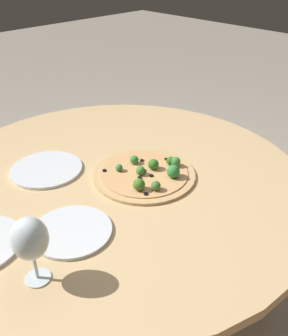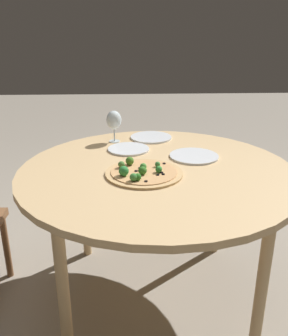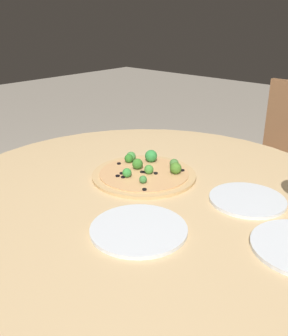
{
  "view_description": "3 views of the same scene",
  "coord_description": "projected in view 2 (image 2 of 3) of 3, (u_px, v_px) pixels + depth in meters",
  "views": [
    {
      "loc": [
        -0.83,
        0.69,
        1.42
      ],
      "look_at": [
        -0.07,
        -0.07,
        0.76
      ],
      "focal_mm": 40.0,
      "sensor_mm": 36.0,
      "label": 1
    },
    {
      "loc": [
        -0.13,
        -1.62,
        1.37
      ],
      "look_at": [
        -0.07,
        -0.07,
        0.76
      ],
      "focal_mm": 40.0,
      "sensor_mm": 36.0,
      "label": 2
    },
    {
      "loc": [
        0.79,
        0.71,
        1.24
      ],
      "look_at": [
        -0.07,
        -0.07,
        0.76
      ],
      "focal_mm": 40.0,
      "sensor_mm": 36.0,
      "label": 3
    }
  ],
  "objects": [
    {
      "name": "plate_far",
      "position": [
        151.0,
        137.0,
        2.2
      ],
      "size": [
        0.24,
        0.24,
        0.01
      ],
      "color": "silver",
      "rests_on": "dining_table"
    },
    {
      "name": "pizza",
      "position": [
        142.0,
        172.0,
        1.67
      ],
      "size": [
        0.35,
        0.35,
        0.06
      ],
      "color": "tan",
      "rests_on": "dining_table"
    },
    {
      "name": "dining_table",
      "position": [
        157.0,
        180.0,
        1.77
      ],
      "size": [
        1.3,
        1.3,
        0.73
      ],
      "color": "tan",
      "rests_on": "ground_plane"
    },
    {
      "name": "plate_near",
      "position": [
        194.0,
        156.0,
        1.9
      ],
      "size": [
        0.25,
        0.25,
        0.01
      ],
      "color": "silver",
      "rests_on": "dining_table"
    },
    {
      "name": "wine_glass",
      "position": [
        114.0,
        121.0,
        2.1
      ],
      "size": [
        0.09,
        0.09,
        0.18
      ],
      "color": "silver",
      "rests_on": "dining_table"
    },
    {
      "name": "ground_plane",
      "position": [
        156.0,
        294.0,
        2.02
      ],
      "size": [
        12.0,
        12.0,
        0.0
      ],
      "primitive_type": "plane",
      "color": "gray"
    },
    {
      "name": "plate_side",
      "position": [
        129.0,
        149.0,
        2.0
      ],
      "size": [
        0.22,
        0.22,
        0.01
      ],
      "color": "silver",
      "rests_on": "dining_table"
    }
  ]
}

